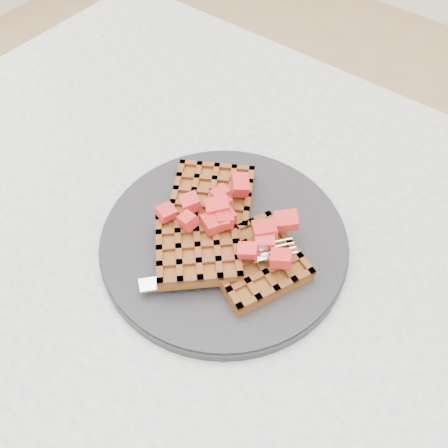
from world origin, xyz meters
name	(u,v)px	position (x,y,z in m)	size (l,w,h in m)	color
table	(266,336)	(0.00, 0.00, 0.64)	(1.20, 0.80, 0.75)	silver
plate	(224,241)	(-0.08, 0.02, 0.76)	(0.29, 0.29, 0.02)	black
waffles	(222,233)	(-0.08, 0.01, 0.78)	(0.22, 0.20, 0.03)	brown
strawberry_pile	(224,216)	(-0.08, 0.02, 0.80)	(0.15, 0.15, 0.02)	#9E0406
fork	(229,270)	(-0.05, -0.02, 0.77)	(0.02, 0.18, 0.02)	silver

